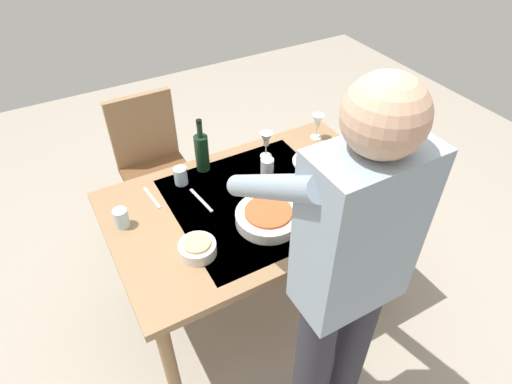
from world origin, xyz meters
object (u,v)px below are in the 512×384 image
object	(u,v)px
wine_bottle	(202,151)
water_cup_near_right	(267,166)
water_cup_near_left	(181,176)
side_bowl_bread	(197,248)
wine_glass_right	(266,140)
side_bowl_salad	(372,184)
dinner_plate_far	(314,162)
dinner_plate_near	(325,199)
water_cup_far_left	(121,218)
dining_table	(256,211)
chair_near	(152,159)
serving_bowl_pasta	(268,216)
water_cup_far_right	(404,196)
person_server	(346,274)
wine_glass_left	(317,122)

from	to	relation	value
wine_bottle	water_cup_near_right	xyz separation A→B (m)	(-0.28, 0.19, -0.07)
water_cup_near_left	water_cup_near_right	distance (m)	0.44
water_cup_near_left	side_bowl_bread	xyz separation A→B (m)	(0.11, 0.48, -0.01)
wine_bottle	wine_glass_right	size ratio (longest dim) A/B	1.96
side_bowl_salad	dinner_plate_far	world-z (taller)	side_bowl_salad
wine_bottle	side_bowl_salad	distance (m)	0.87
dinner_plate_near	water_cup_far_left	bearing A→B (deg)	-18.54
water_cup_near_left	side_bowl_bread	distance (m)	0.49
water_cup_near_right	dinner_plate_near	distance (m)	0.35
dinner_plate_near	dinner_plate_far	distance (m)	0.30
dining_table	wine_glass_right	xyz separation A→B (m)	(-0.22, -0.29, 0.18)
dining_table	dinner_plate_near	distance (m)	0.35
water_cup_near_left	dinner_plate_near	xyz separation A→B (m)	(-0.56, 0.46, -0.04)
chair_near	side_bowl_bread	distance (m)	1.04
water_cup_far_left	serving_bowl_pasta	distance (m)	0.66
serving_bowl_pasta	dinner_plate_far	world-z (taller)	serving_bowl_pasta
dinner_plate_far	wine_glass_right	bearing A→B (deg)	-41.32
water_cup_near_left	serving_bowl_pasta	size ratio (longest dim) A/B	0.31
water_cup_far_right	serving_bowl_pasta	world-z (taller)	water_cup_far_right
water_cup_far_right	side_bowl_salad	bearing A→B (deg)	-67.83
water_cup_far_right	serving_bowl_pasta	xyz separation A→B (m)	(0.62, -0.21, -0.01)
water_cup_near_right	dinner_plate_near	bearing A→B (deg)	113.64
wine_bottle	side_bowl_salad	xyz separation A→B (m)	(-0.66, 0.56, -0.08)
water_cup_far_left	dinner_plate_near	size ratio (longest dim) A/B	0.40
dining_table	water_cup_far_left	xyz separation A→B (m)	(0.61, -0.14, 0.12)
side_bowl_bread	dinner_plate_near	distance (m)	0.68
dining_table	water_cup_far_left	size ratio (longest dim) A/B	15.42
water_cup_near_right	water_cup_far_right	bearing A→B (deg)	130.51
water_cup_near_right	side_bowl_bread	size ratio (longest dim) A/B	0.53
person_server	wine_bottle	bearing A→B (deg)	-86.36
water_cup_far_left	water_cup_far_right	distance (m)	1.31
wine_glass_right	person_server	bearing A→B (deg)	74.59
water_cup_far_right	side_bowl_bread	world-z (taller)	water_cup_far_right
chair_near	dinner_plate_far	distance (m)	1.02
dinner_plate_far	chair_near	bearing A→B (deg)	-46.22
wine_glass_right	dinner_plate_far	size ratio (longest dim) A/B	0.66
person_server	water_cup_near_right	xyz separation A→B (m)	(-0.21, -0.87, -0.20)
wine_glass_left	water_cup_far_right	xyz separation A→B (m)	(-0.03, 0.67, -0.06)
water_cup_near_left	dinner_plate_far	size ratio (longest dim) A/B	0.40
dinner_plate_far	serving_bowl_pasta	bearing A→B (deg)	31.43
chair_near	side_bowl_salad	bearing A→B (deg)	127.75
serving_bowl_pasta	side_bowl_bread	size ratio (longest dim) A/B	1.88
chair_near	wine_glass_right	xyz separation A→B (m)	(-0.49, 0.55, 0.30)
water_cup_near_left	water_cup_far_right	xyz separation A→B (m)	(-0.87, 0.66, 0.00)
wine_glass_right	water_cup_far_left	distance (m)	0.85
dining_table	wine_glass_right	world-z (taller)	wine_glass_right
wine_bottle	wine_glass_left	xyz separation A→B (m)	(-0.69, 0.05, -0.01)
wine_glass_left	wine_glass_right	world-z (taller)	same
side_bowl_salad	dinner_plate_near	distance (m)	0.25
wine_glass_left	water_cup_near_left	size ratio (longest dim) A/B	1.64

